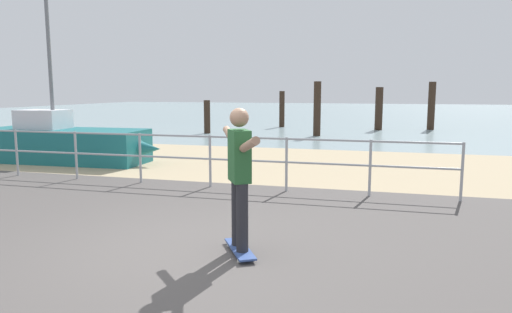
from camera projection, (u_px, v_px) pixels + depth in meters
name	position (u px, v px, depth m)	size (l,w,h in m)	color
ground_plane	(144.00, 285.00, 4.71)	(24.00, 10.00, 0.04)	#514C49
beach_strip	(295.00, 164.00, 12.34)	(24.00, 6.00, 0.04)	tan
sea_surface	(358.00, 113.00, 39.05)	(72.00, 50.00, 0.04)	#849EA3
railing_fence	(174.00, 152.00, 9.48)	(10.82, 0.05, 1.05)	#9EA0A5
sailboat	(70.00, 143.00, 12.44)	(4.98, 1.54, 4.86)	#19666B
skateboard	(240.00, 249.00, 5.57)	(0.58, 0.79, 0.08)	#334C8C
skateboarder	(239.00, 170.00, 5.43)	(0.82, 1.28, 1.65)	#26262B
groyne_post_0	(207.00, 117.00, 20.62)	(0.28, 0.28, 1.47)	#332319
groyne_post_1	(282.00, 109.00, 24.07)	(0.27, 0.27, 1.85)	#332319
groyne_post_2	(317.00, 109.00, 19.40)	(0.30, 0.30, 2.26)	#332319
groyne_post_3	(379.00, 109.00, 22.30)	(0.36, 0.36, 2.04)	#332319
groyne_post_4	(431.00, 106.00, 22.40)	(0.33, 0.33, 2.29)	#332319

